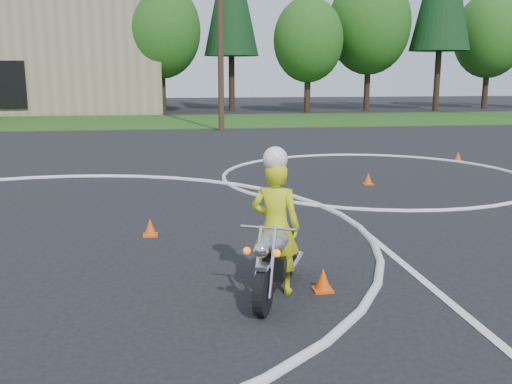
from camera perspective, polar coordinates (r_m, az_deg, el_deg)
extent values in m
cube|color=#1E4714|center=(33.67, -12.89, 6.88)|extent=(120.00, 10.00, 0.02)
torus|color=silver|center=(10.22, -23.68, -4.55)|extent=(12.12, 12.12, 0.12)
torus|color=silver|center=(15.59, 11.58, 1.57)|extent=(8.10, 8.10, 0.10)
cylinder|color=black|center=(6.54, 0.74, -9.92)|extent=(0.33, 0.57, 0.57)
cylinder|color=black|center=(7.76, 3.20, -6.42)|extent=(0.33, 0.57, 0.57)
cube|color=black|center=(7.16, 2.17, -7.19)|extent=(0.45, 0.58, 0.28)
ellipsoid|color=#A9A9AD|center=(6.87, 1.84, -4.85)|extent=(0.55, 0.69, 0.26)
cube|color=black|center=(7.33, 2.70, -4.11)|extent=(0.45, 0.62, 0.09)
cylinder|color=silver|center=(6.52, 0.18, -6.91)|extent=(0.17, 0.33, 0.76)
cylinder|color=white|center=(6.48, 1.65, -7.03)|extent=(0.17, 0.33, 0.76)
cube|color=silver|center=(6.42, 0.70, -7.47)|extent=(0.20, 0.24, 0.05)
cylinder|color=silver|center=(6.54, 1.27, -3.63)|extent=(0.62, 0.29, 0.03)
sphere|color=silver|center=(6.28, 0.53, -5.82)|extent=(0.17, 0.17, 0.17)
sphere|color=#DF560B|center=(6.35, -0.92, -5.89)|extent=(0.09, 0.09, 0.09)
sphere|color=#FF650C|center=(6.27, 2.09, -6.13)|extent=(0.09, 0.09, 0.09)
cylinder|color=silver|center=(7.51, 3.96, -7.05)|extent=(0.37, 0.73, 0.08)
imported|color=#CFD716|center=(7.07, 1.97, -3.53)|extent=(0.72, 0.61, 1.67)
sphere|color=white|center=(6.85, 1.93, 3.33)|extent=(0.30, 0.30, 0.30)
cone|color=#F1510C|center=(9.83, -10.54, -3.49)|extent=(0.22, 0.22, 0.30)
cube|color=#F1510C|center=(9.86, -10.51, -4.25)|extent=(0.24, 0.24, 0.03)
cone|color=#F1510C|center=(14.39, 11.15, 1.32)|extent=(0.22, 0.22, 0.30)
cube|color=#F1510C|center=(14.42, 11.13, 0.80)|extent=(0.24, 0.24, 0.03)
cone|color=#F1510C|center=(7.33, 6.71, -8.70)|extent=(0.22, 0.22, 0.30)
cube|color=#F1510C|center=(7.38, 6.68, -9.68)|extent=(0.24, 0.24, 0.03)
cone|color=#F1510C|center=(19.03, 19.55, 3.38)|extent=(0.22, 0.22, 0.30)
cube|color=#F1510C|center=(19.05, 19.52, 2.98)|extent=(0.24, 0.24, 0.03)
cube|color=black|center=(39.85, -24.14, 9.74)|extent=(3.00, 0.16, 3.00)
cylinder|color=#382619|center=(40.47, -9.32, 10.08)|extent=(0.44, 0.44, 3.24)
ellipsoid|color=#1E5116|center=(40.56, -9.52, 15.67)|extent=(5.40, 5.40, 6.48)
cylinder|color=#382619|center=(42.66, -2.44, 10.78)|extent=(0.44, 0.44, 3.96)
cylinder|color=#382619|center=(40.53, 5.15, 9.93)|extent=(0.44, 0.44, 2.88)
ellipsoid|color=#1E5116|center=(40.57, 5.25, 14.90)|extent=(4.80, 4.80, 5.76)
cylinder|color=#382619|center=(43.83, 11.04, 10.37)|extent=(0.44, 0.44, 3.60)
ellipsoid|color=#1E5116|center=(43.96, 11.27, 16.11)|extent=(6.00, 6.00, 7.20)
cylinder|color=#382619|center=(44.78, 17.64, 10.53)|extent=(0.44, 0.44, 4.32)
cylinder|color=#382619|center=(48.88, 21.95, 9.66)|extent=(0.44, 0.44, 3.24)
ellipsoid|color=#1E5116|center=(48.95, 22.32, 14.28)|extent=(5.40, 5.40, 6.48)
cylinder|color=#382619|center=(41.75, -14.86, 9.64)|extent=(0.44, 0.44, 2.88)
ellipsoid|color=#1E5116|center=(41.79, -15.12, 14.47)|extent=(4.80, 4.80, 5.76)
cylinder|color=#473321|center=(27.63, -3.60, 16.51)|extent=(0.28, 0.28, 10.00)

